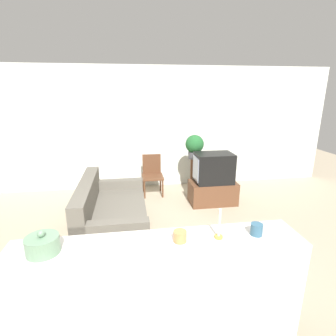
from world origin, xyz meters
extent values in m
plane|color=tan|center=(0.00, 0.00, 0.00)|extent=(14.00, 14.00, 0.00)
cube|color=silver|center=(0.00, 3.43, 1.35)|extent=(9.00, 0.06, 2.70)
cube|color=#605B51|center=(-0.48, 1.27, 0.23)|extent=(0.97, 1.74, 0.47)
cube|color=#605B51|center=(-0.86, 1.27, 0.67)|extent=(0.20, 1.74, 0.41)
cube|color=#605B51|center=(-0.48, 0.48, 0.31)|extent=(0.97, 0.16, 0.63)
cube|color=#605B51|center=(-0.48, 2.06, 0.31)|extent=(0.97, 0.16, 0.63)
cube|color=brown|center=(1.40, 2.20, 0.22)|extent=(0.91, 0.52, 0.44)
cube|color=black|center=(1.40, 2.20, 0.73)|extent=(0.71, 0.49, 0.58)
cube|color=#939EB2|center=(1.05, 2.20, 0.73)|extent=(0.02, 0.40, 0.45)
cube|color=brown|center=(0.27, 2.82, 0.40)|extent=(0.44, 0.44, 0.04)
cube|color=brown|center=(0.27, 3.02, 0.64)|extent=(0.40, 0.04, 0.43)
cylinder|color=brown|center=(0.08, 2.63, 0.19)|extent=(0.04, 0.04, 0.38)
cylinder|color=brown|center=(0.46, 2.63, 0.19)|extent=(0.04, 0.04, 0.38)
cylinder|color=brown|center=(0.08, 3.01, 0.19)|extent=(0.04, 0.04, 0.38)
cylinder|color=brown|center=(0.46, 3.01, 0.19)|extent=(0.04, 0.04, 0.38)
cylinder|color=brown|center=(1.14, 2.73, 0.40)|extent=(0.15, 0.15, 0.80)
cylinder|color=#4C4C51|center=(1.14, 2.73, 0.87)|extent=(0.26, 0.26, 0.14)
sphere|color=#23602D|center=(1.14, 2.73, 1.11)|extent=(0.38, 0.38, 0.38)
cube|color=silver|center=(0.00, -0.64, 0.50)|extent=(2.40, 0.44, 1.00)
cylinder|color=gray|center=(-0.88, -0.64, 1.06)|extent=(0.25, 0.25, 0.13)
sphere|color=gray|center=(-0.88, -0.64, 1.16)|extent=(0.05, 0.05, 0.05)
cylinder|color=#C6844C|center=(0.17, -0.64, 1.04)|extent=(0.11, 0.11, 0.09)
cylinder|color=#B7933D|center=(0.50, -0.64, 1.01)|extent=(0.07, 0.07, 0.02)
cylinder|color=beige|center=(0.50, -0.64, 1.14)|extent=(0.02, 0.02, 0.24)
cylinder|color=#335B75|center=(0.83, -0.64, 1.05)|extent=(0.10, 0.10, 0.10)
camera|label=1|loc=(-0.20, -2.47, 2.17)|focal=28.00mm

